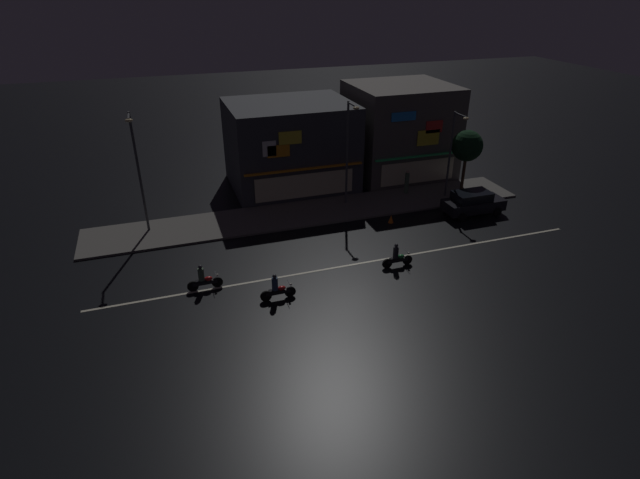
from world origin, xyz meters
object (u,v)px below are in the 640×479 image
object	(u,v)px
streetlamp_mid	(348,146)
streetlamp_west	(138,165)
motorcycle_lead	(277,289)
pedestrian_on_sidewalk	(407,182)
traffic_cone	(391,219)
motorcycle_following	(204,279)
streetlamp_east	(453,148)
parked_car_near_kerb	(473,202)
motorcycle_opposite_lane	(397,257)

from	to	relation	value
streetlamp_mid	streetlamp_west	bearing A→B (deg)	-179.87
motorcycle_lead	pedestrian_on_sidewalk	bearing A→B (deg)	-144.05
streetlamp_west	traffic_cone	bearing A→B (deg)	-12.93
streetlamp_mid	motorcycle_following	distance (m)	14.42
motorcycle_lead	streetlamp_east	bearing A→B (deg)	-153.45
motorcycle_following	traffic_cone	bearing A→B (deg)	24.30
streetlamp_west	parked_car_near_kerb	size ratio (longest dim) A/B	1.81
streetlamp_mid	parked_car_near_kerb	bearing A→B (deg)	-27.69
motorcycle_following	traffic_cone	size ratio (longest dim) A/B	3.45
parked_car_near_kerb	traffic_cone	xyz separation A→B (m)	(-6.08, 0.49, -0.59)
streetlamp_east	traffic_cone	distance (m)	7.39
pedestrian_on_sidewalk	motorcycle_opposite_lane	bearing A→B (deg)	-112.81
parked_car_near_kerb	streetlamp_east	bearing A→B (deg)	-86.12
parked_car_near_kerb	motorcycle_following	size ratio (longest dim) A/B	2.26
streetlamp_mid	motorcycle_lead	bearing A→B (deg)	-127.63
pedestrian_on_sidewalk	motorcycle_lead	bearing A→B (deg)	-133.21
pedestrian_on_sidewalk	traffic_cone	bearing A→B (deg)	-120.98
streetlamp_mid	motorcycle_opposite_lane	distance (m)	9.93
streetlamp_west	motorcycle_lead	world-z (taller)	streetlamp_west
motorcycle_lead	traffic_cone	bearing A→B (deg)	-149.63
streetlamp_mid	pedestrian_on_sidewalk	world-z (taller)	streetlamp_mid
streetlamp_mid	streetlamp_east	xyz separation A→B (m)	(7.69, -1.13, -0.54)
streetlamp_mid	streetlamp_east	distance (m)	7.79
streetlamp_west	motorcycle_lead	xyz separation A→B (m)	(6.11, -10.15, -4.04)
pedestrian_on_sidewalk	streetlamp_east	bearing A→B (deg)	-26.08
pedestrian_on_sidewalk	parked_car_near_kerb	distance (m)	5.46
streetlamp_east	motorcycle_lead	distance (m)	18.30
streetlamp_east	traffic_cone	bearing A→B (deg)	-156.74
streetlamp_east	motorcycle_opposite_lane	size ratio (longest dim) A/B	3.37
motorcycle_lead	streetlamp_west	bearing A→B (deg)	-62.66
parked_car_near_kerb	motorcycle_lead	bearing A→B (deg)	20.98
streetlamp_west	traffic_cone	distance (m)	16.77
motorcycle_following	motorcycle_lead	bearing A→B (deg)	-25.79
streetlamp_east	motorcycle_opposite_lane	bearing A→B (deg)	-135.54
motorcycle_following	motorcycle_opposite_lane	size ratio (longest dim) A/B	1.00
streetlamp_mid	motorcycle_opposite_lane	world-z (taller)	streetlamp_mid
parked_car_near_kerb	motorcycle_following	distance (m)	19.63
motorcycle_lead	streetlamp_mid	bearing A→B (deg)	-131.31
motorcycle_opposite_lane	motorcycle_lead	bearing A→B (deg)	1.09
traffic_cone	parked_car_near_kerb	bearing A→B (deg)	-4.61
motorcycle_following	traffic_cone	world-z (taller)	motorcycle_following
streetlamp_west	motorcycle_following	distance (m)	9.34
parked_car_near_kerb	streetlamp_west	bearing A→B (deg)	-10.66
pedestrian_on_sidewalk	streetlamp_west	bearing A→B (deg)	-171.06
streetlamp_west	motorcycle_lead	bearing A→B (deg)	-58.98
motorcycle_lead	motorcycle_following	world-z (taller)	same
streetlamp_east	motorcycle_lead	bearing A→B (deg)	-149.77
parked_car_near_kerb	motorcycle_lead	distance (m)	16.87
motorcycle_following	streetlamp_east	bearing A→B (deg)	25.83
streetlamp_west	motorcycle_following	world-z (taller)	streetlamp_west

